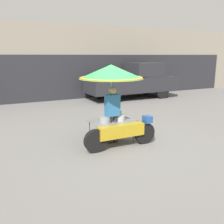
# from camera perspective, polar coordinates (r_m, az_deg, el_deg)

# --- Properties ---
(ground_plane) EXTENTS (36.00, 36.00, 0.00)m
(ground_plane) POSITION_cam_1_polar(r_m,az_deg,el_deg) (6.93, 2.67, -7.17)
(ground_plane) COLOR slate
(shopfront_building) EXTENTS (28.00, 2.06, 3.99)m
(shopfront_building) POSITION_cam_1_polar(r_m,az_deg,el_deg) (14.54, -14.15, 10.93)
(shopfront_building) COLOR gray
(shopfront_building) RESTS_ON ground
(vendor_motorcycle_cart) EXTENTS (2.04, 1.74, 2.13)m
(vendor_motorcycle_cart) POSITION_cam_1_polar(r_m,az_deg,el_deg) (6.70, 0.12, 6.57)
(vendor_motorcycle_cart) COLOR black
(vendor_motorcycle_cart) RESTS_ON ground
(vendor_person) EXTENTS (0.38, 0.22, 1.56)m
(vendor_person) POSITION_cam_1_polar(r_m,az_deg,el_deg) (6.74, 0.08, -0.03)
(vendor_person) COLOR #2D2D33
(vendor_person) RESTS_ON ground
(pickup_truck) EXTENTS (5.10, 1.85, 1.97)m
(pickup_truck) POSITION_cam_1_polar(r_m,az_deg,el_deg) (14.09, 4.97, 7.03)
(pickup_truck) COLOR black
(pickup_truck) RESTS_ON ground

